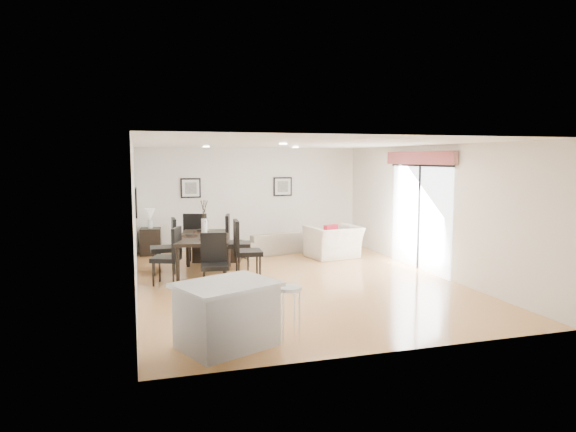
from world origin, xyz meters
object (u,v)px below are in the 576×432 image
object	(u,v)px
kitchen_island	(227,314)
coffee_table	(218,251)
sofa	(272,243)
dining_chair_efar	(234,239)
dining_chair_wnear	(171,253)
armchair	(333,242)
side_table	(151,241)
dining_chair_wfar	(168,243)
dining_chair_enear	(243,246)
dining_chair_head	(214,259)
dining_chair_foot	(196,236)
dining_table	(205,240)
bar_stool	(289,294)

from	to	relation	value
kitchen_island	coffee_table	bearing A→B (deg)	58.68
sofa	dining_chair_efar	bearing A→B (deg)	34.33
dining_chair_wnear	armchair	bearing A→B (deg)	132.52
sofa	side_table	bearing A→B (deg)	-29.22
armchair	dining_chair_wfar	distance (m)	4.03
dining_chair_efar	armchair	bearing A→B (deg)	-64.13
dining_chair_efar	side_table	distance (m)	2.84
sofa	dining_chair_wfar	world-z (taller)	dining_chair_wfar
coffee_table	dining_chair_enear	bearing A→B (deg)	-68.76
side_table	kitchen_island	xyz separation A→B (m)	(0.76, -6.88, 0.09)
dining_chair_head	coffee_table	size ratio (longest dim) A/B	0.95
armchair	dining_chair_wnear	size ratio (longest dim) A/B	1.08
sofa	dining_chair_wfar	bearing A→B (deg)	14.15
dining_chair_foot	coffee_table	bearing A→B (deg)	-133.72
sofa	armchair	bearing A→B (deg)	127.45
dining_table	dining_chair_efar	world-z (taller)	dining_chair_efar
dining_chair_foot	armchair	bearing A→B (deg)	-165.49
armchair	dining_chair_wfar	world-z (taller)	dining_chair_wfar
dining_chair_wfar	coffee_table	distance (m)	1.65
coffee_table	kitchen_island	size ratio (longest dim) A/B	0.76
dining_chair_wnear	dining_chair_efar	distance (m)	1.78
bar_stool	sofa	bearing A→B (deg)	77.33
armchair	bar_stool	world-z (taller)	armchair
dining_chair_wfar	dining_chair_enear	xyz separation A→B (m)	(1.41, -1.00, 0.02)
dining_chair_head	bar_stool	xyz separation A→B (m)	(0.58, -2.87, 0.03)
armchair	coffee_table	bearing A→B (deg)	-19.11
side_table	dining_chair_foot	bearing A→B (deg)	-57.25
dining_table	coffee_table	world-z (taller)	dining_table
sofa	dining_chair_enear	world-z (taller)	dining_chair_enear
dining_chair_efar	dining_chair_head	xyz separation A→B (m)	(-0.70, -1.78, -0.08)
sofa	dining_chair_head	distance (m)	3.87
bar_stool	kitchen_island	bearing A→B (deg)	180.00
dining_chair_wfar	dining_chair_efar	bearing A→B (deg)	90.23
sofa	coffee_table	world-z (taller)	sofa
sofa	coffee_table	bearing A→B (deg)	3.36
dining_chair_head	side_table	world-z (taller)	dining_chair_head
armchair	dining_chair_enear	size ratio (longest dim) A/B	1.00
dining_chair_enear	kitchen_island	world-z (taller)	dining_chair_enear
dining_chair_wnear	kitchen_island	distance (m)	3.62
dining_chair_wnear	side_table	world-z (taller)	dining_chair_wnear
dining_chair_head	armchair	bearing A→B (deg)	41.85
dining_chair_enear	dining_chair_head	world-z (taller)	dining_chair_enear
dining_chair_efar	dining_chair_foot	distance (m)	1.03
kitchen_island	bar_stool	bearing A→B (deg)	-23.83
dining_chair_foot	kitchen_island	world-z (taller)	dining_chair_foot
side_table	coffee_table	bearing A→B (deg)	-39.00
armchair	dining_chair_efar	bearing A→B (deg)	2.54
dining_table	dining_chair_efar	bearing A→B (deg)	47.91
armchair	kitchen_island	world-z (taller)	kitchen_island
dining_chair_wnear	coffee_table	xyz separation A→B (m)	(1.22, 2.08, -0.40)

